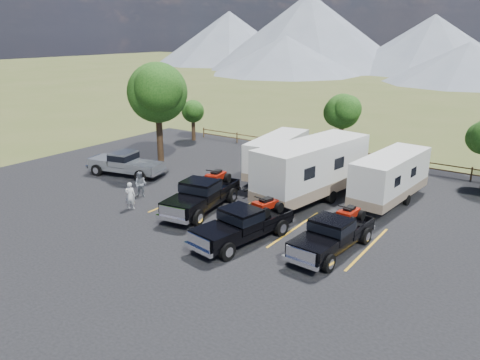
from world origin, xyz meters
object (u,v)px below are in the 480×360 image
Objects in this scene: trailer_center at (312,170)px; trailer_left at (277,156)px; trailer_right at (390,178)px; rig_right at (333,233)px; person_a at (130,195)px; pickup_silver at (126,163)px; rig_left at (202,194)px; person_b at (141,184)px; tree_big_nw at (157,93)px; rig_center at (244,223)px.

trailer_left is at bearing 154.71° from trailer_center.
rig_right is at bearing -85.20° from trailer_right.
person_a is (-7.90, -7.44, -1.09)m from trailer_center.
rig_left is at bearing 64.42° from pickup_silver.
rig_left is 4.66m from person_b.
person_b is (-8.96, -5.61, -1.09)m from trailer_center.
trailer_center reaches higher than trailer_left.
person_b is (4.23, -6.09, -4.75)m from tree_big_nw.
tree_big_nw reaches higher than person_b.
trailer_center is 1.75× the size of pickup_silver.
person_b is (-4.84, -8.46, -0.72)m from trailer_left.
person_a is (5.26, -4.36, -0.09)m from pickup_silver.
tree_big_nw is at bearing 138.65° from rig_left.
trailer_center is at bearing -165.83° from person_a.
trailer_center reaches higher than rig_right.
trailer_left is at bearing 111.13° from pickup_silver.
trailer_left is 9.78m from person_b.
trailer_right reaches higher than pickup_silver.
rig_right is 0.68× the size of trailer_left.
trailer_left is 10.98m from person_a.
trailer_center is 10.63m from person_b.
rig_right is 3.57× the size of person_a.
rig_left reaches higher than rig_center.
trailer_right is at bearing -11.67° from trailer_left.
tree_big_nw is 1.22× the size of rig_left.
tree_big_nw is at bearing 100.73° from person_b.
person_a is 1.00× the size of person_b.
trailer_left reaches higher than rig_right.
tree_big_nw is 15.98m from rig_center.
person_b is (-13.02, 0.17, -0.10)m from rig_right.
person_a is at bearing -56.25° from tree_big_nw.
person_a is 2.11m from person_b.
trailer_left is at bearing 79.79° from rig_left.
rig_left is (8.86, -5.67, -4.56)m from tree_big_nw.
rig_left is 0.76× the size of trailer_left.
pickup_silver reaches higher than person_a.
pickup_silver is at bearing -154.14° from trailer_left.
tree_big_nw reaches higher than trailer_right.
pickup_silver is (-17.22, 2.70, -0.01)m from rig_right.
trailer_left is 8.22m from trailer_right.
trailer_left is 5.25× the size of person_b.
person_b is (-8.97, 1.64, -0.14)m from rig_center.
tree_big_nw reaches higher than person_a.
trailer_right is 15.42m from person_a.
rig_right is 0.96× the size of pickup_silver.
tree_big_nw is at bearing -172.64° from trailer_center.
trailer_center is (-4.06, 5.78, 0.99)m from rig_right.
trailer_center is 6.49× the size of person_a.
trailer_right is at bearing 76.77° from rig_center.
person_a is (-11.96, -1.65, -0.10)m from rig_right.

